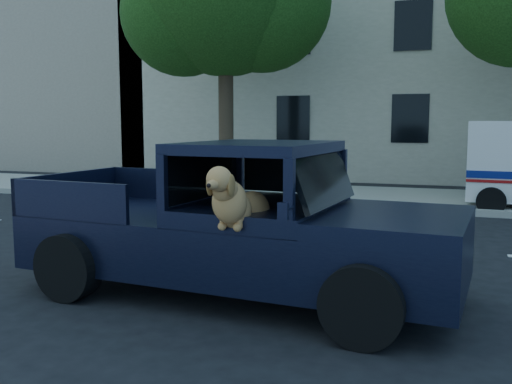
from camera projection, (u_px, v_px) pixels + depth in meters
ground at (241, 299)px, 6.74m from camera, size 120.00×120.00×0.00m
far_sidewalk at (359, 197)px, 15.38m from camera, size 60.00×4.00×0.15m
lane_stripes at (428, 250)px, 9.30m from camera, size 21.60×0.14×0.01m
building_main at (474, 55)px, 20.75m from camera, size 26.00×6.00×9.00m
building_left at (61, 81)px, 26.54m from camera, size 12.00×6.00×8.00m
pickup_truck at (232, 244)px, 6.86m from camera, size 5.34×2.88×1.85m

